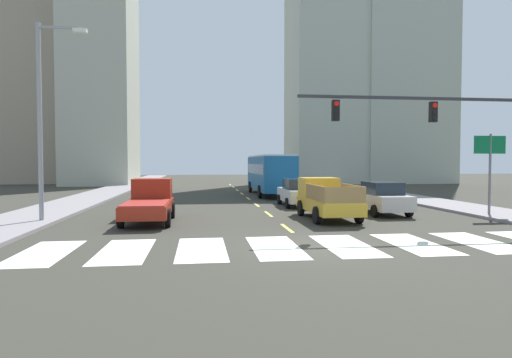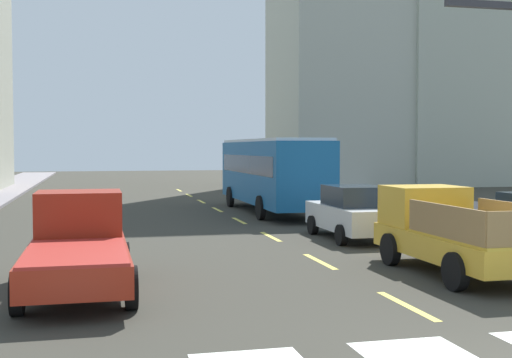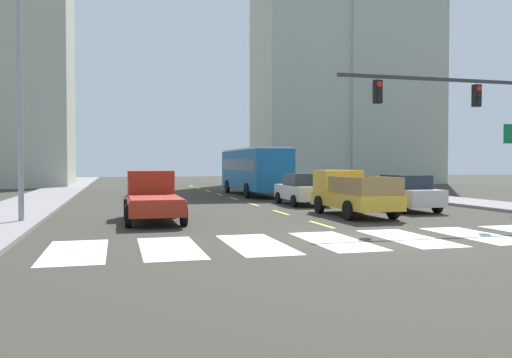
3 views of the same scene
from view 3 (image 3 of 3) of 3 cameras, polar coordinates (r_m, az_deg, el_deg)
ground_plane at (r=15.99m, az=12.57°, el=-6.46°), size 160.00×160.00×0.00m
sidewalk_right at (r=37.40m, az=15.95°, el=-1.74°), size 3.59×110.00×0.15m
sidewalk_left at (r=32.42m, az=-22.95°, el=-2.32°), size 3.59×110.00×0.15m
crosswalk_stripe_0 at (r=14.25m, az=-19.09°, el=-7.49°), size 1.55×3.99×0.01m
crosswalk_stripe_1 at (r=14.27m, az=-9.40°, el=-7.40°), size 1.55×3.99×0.01m
crosswalk_stripe_2 at (r=14.69m, az=-0.02°, el=-7.12°), size 1.55×3.99×0.01m
crosswalk_stripe_3 at (r=15.48m, az=8.62°, el=-6.69°), size 1.55×3.99×0.01m
crosswalk_stripe_4 at (r=16.57m, az=16.26°, el=-6.19°), size 1.55×3.99×0.01m
crosswalk_stripe_5 at (r=17.91m, az=22.85°, el=-5.66°), size 1.55×3.99×0.01m
lane_dash_0 at (r=19.59m, az=7.14°, el=-4.93°), size 0.16×2.40×0.01m
lane_dash_1 at (r=24.27m, az=2.69°, el=-3.65°), size 0.16×2.40×0.01m
lane_dash_2 at (r=29.06m, az=-0.30°, el=-2.77°), size 0.16×2.40×0.01m
lane_dash_3 at (r=33.91m, az=-2.43°, el=-2.14°), size 0.16×2.40×0.01m
lane_dash_4 at (r=38.80m, az=-4.03°, el=-1.67°), size 0.16×2.40×0.01m
lane_dash_5 at (r=43.71m, az=-5.27°, el=-1.30°), size 0.16×2.40×0.01m
lane_dash_6 at (r=48.64m, az=-6.26°, el=-1.00°), size 0.16×2.40×0.01m
lane_dash_7 at (r=53.58m, az=-7.07°, el=-0.76°), size 0.16×2.40×0.01m
pickup_stakebed at (r=23.23m, az=10.18°, el=-1.60°), size 2.18×5.20×1.96m
pickup_dark at (r=21.07m, az=-11.23°, el=-1.98°), size 2.18×5.20×1.96m
city_bus at (r=37.31m, az=-0.23°, el=1.20°), size 2.72×10.80×3.32m
sedan_far at (r=25.94m, az=15.89°, el=-1.47°), size 2.02×4.40×1.72m
sedan_near_right at (r=28.64m, az=5.03°, el=-1.13°), size 2.02×4.40×1.72m
traffic_signal_gantry at (r=22.56m, az=25.41°, el=6.61°), size 10.52×0.27×6.00m
streetlight_left at (r=21.27m, az=-23.95°, el=8.87°), size 2.20×0.28×9.00m
block_mid_left at (r=66.40m, az=13.09°, el=14.22°), size 11.74×11.50×33.48m
block_mid_right at (r=62.21m, az=5.34°, el=15.97°), size 10.57×9.49×35.29m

